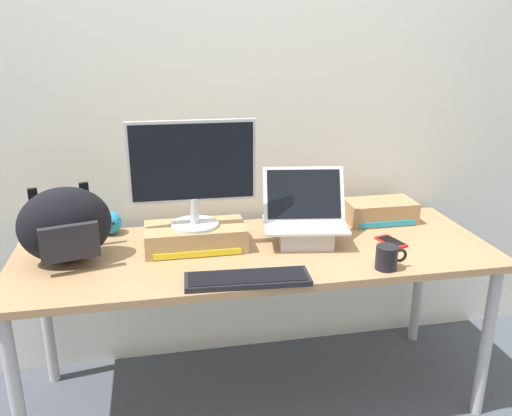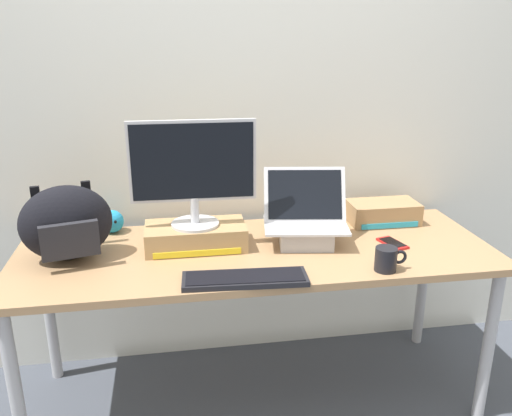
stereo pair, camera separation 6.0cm
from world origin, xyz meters
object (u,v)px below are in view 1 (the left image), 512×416
object	(u,v)px
open_laptop	(305,227)
coffee_mug	(387,257)
messenger_backpack	(65,225)
cell_phone	(391,242)
plush_toy	(110,223)
toner_box_cyan	(380,211)
toner_box_yellow	(195,237)
external_keyboard	(247,279)
desktop_monitor	(193,171)

from	to	relation	value
open_laptop	coffee_mug	size ratio (longest dim) A/B	3.04
messenger_backpack	cell_phone	distance (m)	1.34
open_laptop	messenger_backpack	distance (m)	0.97
open_laptop	coffee_mug	xyz separation A→B (m)	(0.24, -0.31, -0.02)
plush_toy	open_laptop	bearing A→B (deg)	-17.79
open_laptop	toner_box_cyan	xyz separation A→B (m)	(0.42, 0.19, -0.02)
open_laptop	plush_toy	bearing A→B (deg)	170.83
toner_box_yellow	toner_box_cyan	world-z (taller)	toner_box_cyan
open_laptop	plush_toy	distance (m)	0.86
toner_box_yellow	external_keyboard	size ratio (longest dim) A/B	0.90
coffee_mug	plush_toy	bearing A→B (deg)	151.36
open_laptop	messenger_backpack	bearing A→B (deg)	-171.13
external_keyboard	coffee_mug	bearing A→B (deg)	4.39
external_keyboard	open_laptop	bearing A→B (deg)	50.10
desktop_monitor	coffee_mug	distance (m)	0.83
toner_box_cyan	plush_toy	bearing A→B (deg)	176.46
cell_phone	external_keyboard	bearing A→B (deg)	-175.47
open_laptop	cell_phone	distance (m)	0.38
coffee_mug	plush_toy	distance (m)	1.20
coffee_mug	toner_box_cyan	size ratio (longest dim) A/B	0.39
desktop_monitor	plush_toy	distance (m)	0.51
messenger_backpack	toner_box_cyan	world-z (taller)	messenger_backpack
cell_phone	toner_box_cyan	size ratio (longest dim) A/B	0.48
open_laptop	toner_box_yellow	bearing A→B (deg)	-174.97
cell_phone	plush_toy	size ratio (longest dim) A/B	1.50
toner_box_cyan	external_keyboard	bearing A→B (deg)	-145.17
coffee_mug	external_keyboard	bearing A→B (deg)	-179.27
external_keyboard	messenger_backpack	xyz separation A→B (m)	(-0.66, 0.32, 0.14)
plush_toy	toner_box_cyan	world-z (taller)	plush_toy
plush_toy	toner_box_cyan	xyz separation A→B (m)	(1.25, -0.08, -0.00)
toner_box_yellow	coffee_mug	size ratio (longest dim) A/B	3.31
coffee_mug	plush_toy	xyz separation A→B (m)	(-1.06, 0.58, 0.00)
coffee_mug	open_laptop	bearing A→B (deg)	126.92
open_laptop	coffee_mug	bearing A→B (deg)	-44.46
external_keyboard	desktop_monitor	bearing A→B (deg)	117.92
cell_phone	plush_toy	world-z (taller)	plush_toy
cell_phone	toner_box_yellow	bearing A→B (deg)	157.18
cell_phone	toner_box_cyan	bearing A→B (deg)	61.68
messenger_backpack	open_laptop	bearing A→B (deg)	-13.84
desktop_monitor	cell_phone	xyz separation A→B (m)	(0.83, -0.11, -0.33)
toner_box_yellow	cell_phone	distance (m)	0.83
desktop_monitor	cell_phone	world-z (taller)	desktop_monitor
desktop_monitor	cell_phone	size ratio (longest dim) A/B	3.32
desktop_monitor	toner_box_cyan	size ratio (longest dim) A/B	1.59
messenger_backpack	plush_toy	size ratio (longest dim) A/B	3.85
toner_box_yellow	open_laptop	distance (m)	0.46
coffee_mug	plush_toy	world-z (taller)	plush_toy
open_laptop	toner_box_cyan	world-z (taller)	open_laptop
plush_toy	cell_phone	bearing A→B (deg)	-16.13
external_keyboard	plush_toy	size ratio (longest dim) A/B	4.53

